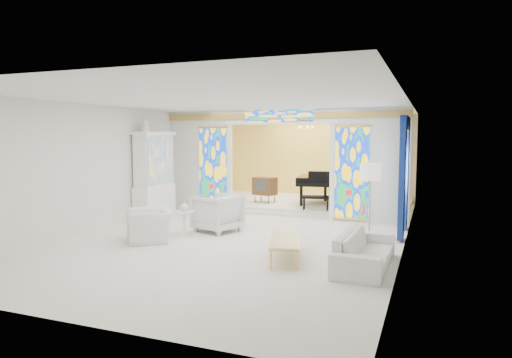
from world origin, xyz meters
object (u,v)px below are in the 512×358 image
at_px(china_cabinet, 154,176).
at_px(armchair_right, 217,213).
at_px(tv_console, 265,186).
at_px(sofa, 365,250).
at_px(grand_piano, 325,181).
at_px(armchair_left, 149,225).
at_px(coffee_table, 285,239).

bearing_deg(china_cabinet, armchair_right, -23.57).
bearing_deg(tv_console, armchair_right, -71.77).
bearing_deg(china_cabinet, sofa, -25.04).
xyz_separation_m(china_cabinet, tv_console, (2.29, 2.70, -0.48)).
relative_size(grand_piano, tv_console, 3.47).
height_order(armchair_left, armchair_right, armchair_right).
bearing_deg(coffee_table, armchair_right, 142.25).
distance_m(china_cabinet, tv_console, 3.57).
distance_m(armchair_left, tv_console, 5.29).
bearing_deg(armchair_right, tv_console, -159.40).
xyz_separation_m(china_cabinet, coffee_table, (4.69, -2.80, -0.82)).
xyz_separation_m(sofa, tv_console, (-3.88, 5.58, 0.39)).
distance_m(armchair_right, sofa, 4.12).
bearing_deg(armchair_right, coffee_table, 70.13).
bearing_deg(grand_piano, armchair_left, -121.68).
bearing_deg(tv_console, coffee_table, -50.91).
bearing_deg(china_cabinet, tv_console, 49.72).
xyz_separation_m(coffee_table, tv_console, (-2.40, 5.50, 0.34)).
height_order(sofa, grand_piano, grand_piano).
bearing_deg(armchair_left, tv_console, 132.29).
height_order(armchair_left, sofa, armchair_left).
bearing_deg(grand_piano, china_cabinet, -149.48).
bearing_deg(armchair_left, grand_piano, 116.34).
distance_m(armchair_right, coffee_table, 2.81).
relative_size(armchair_left, armchair_right, 1.06).
xyz_separation_m(armchair_left, coffee_table, (3.15, -0.28, 0.01)).
bearing_deg(tv_console, grand_piano, 31.38).
xyz_separation_m(armchair_left, tv_console, (0.75, 5.22, 0.36)).
height_order(china_cabinet, sofa, china_cabinet).
xyz_separation_m(sofa, coffee_table, (-1.48, 0.08, 0.05)).
height_order(china_cabinet, tv_console, china_cabinet).
distance_m(china_cabinet, coffee_table, 5.52).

